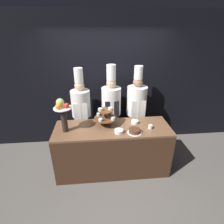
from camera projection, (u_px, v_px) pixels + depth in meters
ground_plane at (114, 181)px, 3.09m from camera, size 14.00×14.00×0.00m
wall_back at (108, 83)px, 3.75m from camera, size 10.00×0.06×2.80m
buffet_counter at (113, 149)px, 3.21m from camera, size 2.01×0.70×0.90m
tiered_stand at (106, 116)px, 3.03m from camera, size 0.40×0.40×0.33m
fruit_pedestal at (63, 112)px, 2.77m from camera, size 0.29×0.29×0.56m
cake_round at (135, 131)px, 2.85m from camera, size 0.24×0.24×0.07m
cup_white at (150, 127)px, 2.97m from camera, size 0.07×0.07×0.07m
serving_bowl_near at (119, 131)px, 2.86m from camera, size 0.15×0.15×0.16m
serving_bowl_far at (135, 122)px, 3.15m from camera, size 0.13×0.13×0.15m
chef_left at (81, 110)px, 3.55m from camera, size 0.38×0.38×1.80m
chef_center_left at (111, 108)px, 3.59m from camera, size 0.39×0.39×1.85m
chef_center_right at (136, 107)px, 3.64m from camera, size 0.40×0.40×1.82m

